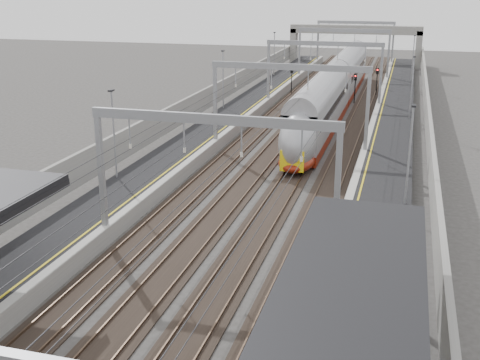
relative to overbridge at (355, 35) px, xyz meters
The scene contains 11 objects.
platform_left 55.79m from the overbridge, 98.28° to the right, with size 4.00×120.00×1.00m, color black.
platform_right 55.79m from the overbridge, 81.72° to the right, with size 4.00×120.00×1.00m, color black.
tracks 55.25m from the overbridge, 90.00° to the right, with size 11.40×140.00×0.20m.
overhead_line 48.39m from the overbridge, 90.00° to the right, with size 13.00×140.00×6.60m.
overbridge is the anchor object (origin of this frame).
wall_left 56.25m from the overbridge, 101.51° to the right, with size 0.30×120.00×3.20m, color slate.
wall_right 56.25m from the overbridge, 78.49° to the right, with size 0.30×120.00×3.20m, color slate.
train 40.31m from the overbridge, 87.86° to the right, with size 2.83×51.60×4.47m.
signal_green 30.01m from the overbridge, 100.03° to the right, with size 0.32×0.32×3.48m.
signal_red_near 33.61m from the overbridge, 84.52° to the right, with size 0.32×0.32×3.48m.
signal_red_far 28.00m from the overbridge, 78.82° to the right, with size 0.32×0.32×3.48m.
Camera 1 is at (9.11, -5.62, 13.75)m, focal length 45.00 mm.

